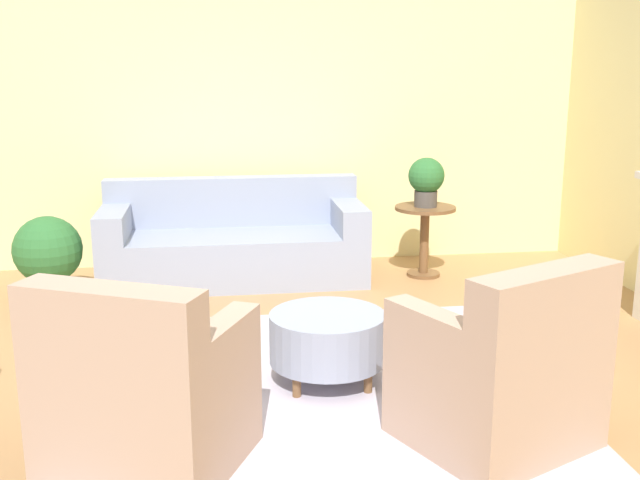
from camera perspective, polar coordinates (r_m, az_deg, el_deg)
ground_plane at (r=4.49m, az=-0.93°, el=-11.04°), size 16.00×16.00×0.00m
wall_back at (r=7.06m, az=-4.01°, el=9.57°), size 9.82×0.12×2.80m
rug at (r=4.48m, az=-0.93°, el=-10.98°), size 2.77×2.58×0.01m
couch at (r=6.58m, az=-6.56°, el=-0.32°), size 2.24×0.89×0.86m
armchair_left at (r=3.58m, az=-13.36°, el=-11.50°), size 1.07×1.03×0.94m
armchair_right at (r=3.81m, az=13.81°, el=-9.94°), size 1.07×1.03×0.94m
ottoman_table at (r=4.44m, az=0.56°, el=-7.45°), size 0.69×0.69×0.41m
side_table at (r=6.68m, az=7.98°, el=0.87°), size 0.54×0.54×0.63m
potted_plant_on_side_table at (r=6.60m, az=8.10°, el=4.61°), size 0.31×0.31×0.43m
potted_plant_floor at (r=6.35m, az=-20.03°, el=-0.86°), size 0.54×0.54×0.68m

